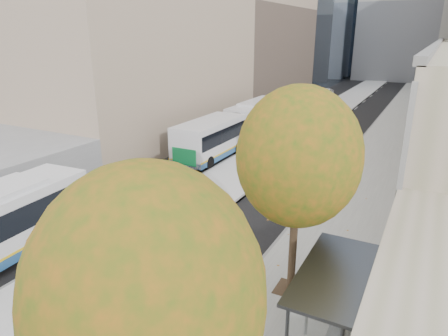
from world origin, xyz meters
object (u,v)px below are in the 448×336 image
Objects in this scene: bus_shelter at (339,286)px; distant_car at (327,93)px; bus_far at (242,124)px; cyclist at (163,321)px.

bus_shelter reaches higher than distant_car.
bus_far is 4.69× the size of distant_car.
cyclist is 0.55× the size of distant_car.
bus_shelter is 5.44m from cyclist.
bus_far reaches higher than cyclist.
bus_shelter is 2.07× the size of cyclist.
cyclist is at bearing -69.96° from bus_far.
bus_far is 8.51× the size of cyclist.
cyclist is (-4.72, -2.31, -1.40)m from bus_shelter.
bus_shelter is at bearing 20.02° from cyclist.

